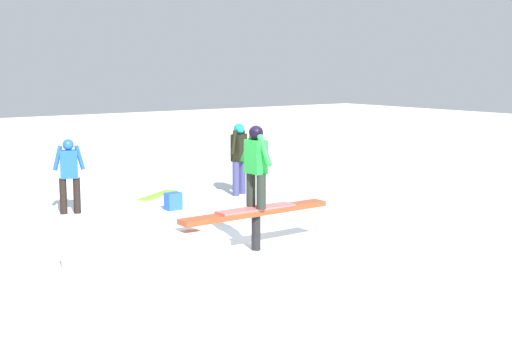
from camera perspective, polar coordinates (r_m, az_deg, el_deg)
ground_plane at (r=10.99m, az=0.00°, el=-6.37°), size 60.00×60.00×0.00m
rail_feature at (r=10.86m, az=0.00°, el=-3.60°), size 2.63×0.32×0.63m
snow_kicker_ramp at (r=9.94m, az=-8.85°, el=-6.73°), size 1.82×1.53×0.45m
main_rider_on_rail at (r=10.73m, az=0.00°, el=0.17°), size 1.33×0.75×1.28m
bystander_blue at (r=13.93m, az=-14.72°, el=-0.12°), size 0.58×0.30×1.43m
bystander_black at (r=15.44m, az=-1.37°, el=1.25°), size 0.64×0.37×1.56m
loose_snowboard_lime at (r=15.59m, az=-7.89°, el=-1.97°), size 1.24×0.93×0.02m
backpack_on_snow at (r=14.03m, az=-6.64°, el=-2.46°), size 0.31×0.23×0.34m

